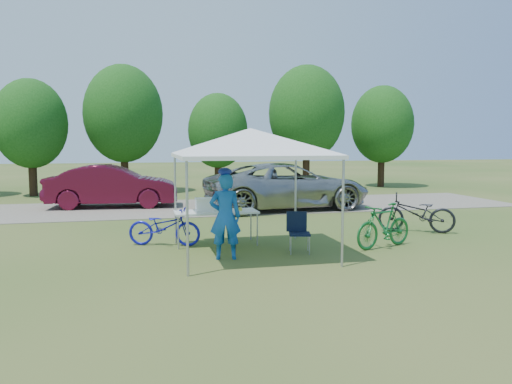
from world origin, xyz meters
TOP-DOWN VIEW (x-y plane):
  - ground at (0.00, 0.00)m, footprint 100.00×100.00m
  - gravel_strip at (0.00, 8.00)m, footprint 24.00×5.00m
  - canopy at (0.00, 0.00)m, footprint 4.53×4.53m
  - treeline at (-0.29, 14.05)m, footprint 24.89×4.28m
  - folding_table at (-0.57, 1.20)m, footprint 1.95×0.81m
  - folding_chair at (1.08, -0.02)m, footprint 0.55×0.57m
  - cooler at (-0.84, 1.20)m, footprint 0.44×0.30m
  - ice_cream_cup at (0.00, 1.15)m, footprint 0.09×0.09m
  - cyclist at (-0.61, -0.32)m, footprint 0.71×0.52m
  - bike_blue at (-1.78, 1.34)m, footprint 1.82×1.13m
  - bike_green at (3.14, -0.06)m, footprint 1.77×1.05m
  - bike_dark at (4.94, 1.55)m, footprint 2.09×1.57m
  - minivan at (2.89, 6.81)m, footprint 6.18×3.25m
  - sedan at (-3.31, 8.77)m, footprint 4.86×2.00m

SIDE VIEW (x-z plane):
  - ground at x=0.00m, z-range 0.00..0.00m
  - gravel_strip at x=0.00m, z-range 0.00..0.02m
  - bike_blue at x=-1.78m, z-range 0.00..0.90m
  - bike_green at x=3.14m, z-range 0.00..1.03m
  - bike_dark at x=4.94m, z-range 0.00..1.05m
  - folding_chair at x=1.08m, z-range 0.08..0.97m
  - folding_table at x=-0.57m, z-range 0.36..1.16m
  - sedan at x=-3.31m, z-range 0.02..1.59m
  - ice_cream_cup at x=0.00m, z-range 0.80..0.87m
  - minivan at x=2.89m, z-range 0.02..1.68m
  - cyclist at x=-0.61m, z-range 0.00..1.79m
  - cooler at x=-0.84m, z-range 0.81..1.12m
  - canopy at x=0.00m, z-range 1.15..4.15m
  - treeline at x=-0.29m, z-range 0.38..6.68m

